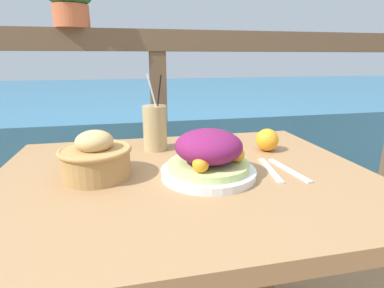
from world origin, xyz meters
The scene contains 9 objects.
patio_table centered at (0.00, 0.00, 0.62)m, with size 1.00×0.78×0.72m.
railing_fence centered at (0.00, 0.65, 0.85)m, with size 2.80×0.08×1.14m.
sea_backdrop centered at (0.00, 3.15, 0.31)m, with size 12.00×4.00×0.63m.
salad_plate centered at (0.06, -0.03, 0.78)m, with size 0.25×0.25×0.12m.
drink_glass centered at (-0.06, 0.23, 0.80)m, with size 0.08×0.08×0.25m.
bread_basket centered at (-0.23, 0.02, 0.78)m, with size 0.18×0.18×0.12m.
fork centered at (0.23, -0.03, 0.73)m, with size 0.04×0.18×0.00m.
knife centered at (0.28, -0.04, 0.73)m, with size 0.04×0.18×0.00m.
orange_near_basket centered at (0.30, 0.14, 0.76)m, with size 0.07×0.07×0.07m.
Camera 1 is at (-0.14, -0.74, 1.02)m, focal length 28.00 mm.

